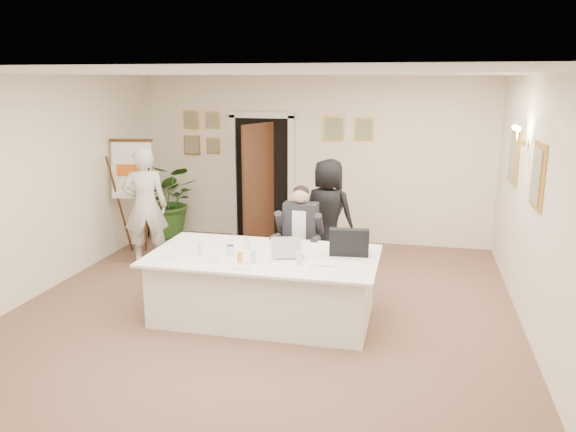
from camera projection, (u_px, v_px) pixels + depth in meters
The scene contains 28 objects.
floor at pixel (258, 318), 6.60m from camera, with size 7.00×7.00×0.00m, color brown.
ceiling at pixel (255, 73), 5.94m from camera, with size 6.00×7.00×0.02m, color white.
wall_back at pixel (313, 160), 9.59m from camera, with size 6.00×0.10×2.80m, color white.
wall_front at pixel (72, 339), 2.96m from camera, with size 6.00×0.10×2.80m, color white.
wall_left at pixel (23, 191), 6.93m from camera, with size 0.10×7.00×2.80m, color white.
wall_right at pixel (544, 217), 5.62m from camera, with size 0.10×7.00×2.80m, color white.
doorway at pixel (261, 180), 9.69m from camera, with size 1.14×0.86×2.20m.
pictures_back_wall at pixel (268, 133), 9.63m from camera, with size 3.40×0.06×0.80m, color #C29242, non-canonical shape.
pictures_right_wall at pixel (524, 165), 6.68m from camera, with size 0.06×2.20×0.80m, color #C29242, non-canonical shape.
wall_sconce at pixel (520, 135), 6.61m from camera, with size 0.20×0.30×0.24m, color gold, non-canonical shape.
conference_table at pixel (264, 286), 6.56m from camera, with size 2.63×1.40×0.78m.
seated_man at pixel (300, 237), 7.42m from camera, with size 0.61×0.65×1.41m, color black, non-canonical shape.
flip_chart at pixel (135, 202), 8.98m from camera, with size 0.65×0.46×1.80m.
standing_man at pixel (145, 206), 8.39m from camera, with size 0.65×0.43×1.79m, color silver.
standing_woman at pixel (328, 214), 8.19m from camera, with size 0.80×0.52×1.64m, color black.
potted_palm at pixel (169, 200), 9.94m from camera, with size 1.19×1.03×1.32m, color #2B571D.
laptop at pixel (289, 244), 6.37m from camera, with size 0.34×0.36×0.28m, color #B7BABC, non-canonical shape.
laptop_bag at pixel (349, 242), 6.38m from camera, with size 0.45×0.12×0.31m, color black.
paper_stack at pixel (322, 263), 6.12m from camera, with size 0.27×0.19×0.03m, color white.
plate_left at pixel (170, 256), 6.36m from camera, with size 0.22×0.22×0.01m, color white.
plate_mid at pixel (211, 260), 6.23m from camera, with size 0.21×0.21×0.01m, color white.
plate_near at pixel (242, 266), 6.02m from camera, with size 0.22×0.22×0.01m, color white.
glass_a at pixel (201, 248), 6.46m from camera, with size 0.06×0.06×0.14m, color silver.
glass_b at pixel (253, 257), 6.15m from camera, with size 0.06×0.06×0.14m, color silver.
glass_c at pixel (299, 259), 6.09m from camera, with size 0.06×0.06×0.14m, color silver.
glass_d at pixel (247, 243), 6.68m from camera, with size 0.06×0.06×0.14m, color silver.
oj_glass at pixel (240, 258), 6.13m from camera, with size 0.06×0.06×0.13m, color #F8A514.
steel_jug at pixel (230, 250), 6.44m from camera, with size 0.09×0.09×0.11m, color silver.
Camera 1 is at (1.73, -5.89, 2.73)m, focal length 35.00 mm.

